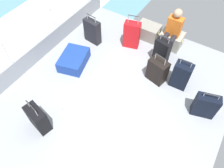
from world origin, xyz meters
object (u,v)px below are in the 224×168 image
cargo_crate_1 (171,39)px  suitcase_0 (38,118)px  suitcase_5 (162,52)px  cargo_crate_0 (148,31)px  suitcase_4 (92,31)px  suitcase_6 (181,75)px  suitcase_2 (157,71)px  passenger_seated (172,31)px  suitcase_1 (205,106)px  suitcase_7 (132,35)px  paper_cup (64,107)px  suitcase_3 (74,60)px

cargo_crate_1 → suitcase_0: size_ratio=0.78×
cargo_crate_1 → suitcase_5: 0.68m
cargo_crate_0 → suitcase_4: 1.46m
suitcase_5 → suitcase_6: 0.78m
suitcase_4 → suitcase_0: bearing=-77.5°
suitcase_6 → suitcase_5: bearing=146.1°
cargo_crate_1 → suitcase_4: bearing=-152.6°
suitcase_2 → passenger_seated: bearing=99.2°
suitcase_1 → suitcase_7: (-2.18, 1.00, 0.07)m
suitcase_2 → suitcase_1: bearing=-15.3°
suitcase_0 → suitcase_4: 2.61m
suitcase_7 → passenger_seated: bearing=23.0°
cargo_crate_0 → suitcase_2: 1.46m
paper_cup → suitcase_6: bearing=46.5°
cargo_crate_0 → suitcase_3: size_ratio=0.70×
suitcase_7 → suitcase_3: bearing=-122.9°
suitcase_0 → paper_cup: 0.59m
cargo_crate_0 → suitcase_6: bearing=-40.1°
cargo_crate_1 → suitcase_3: cargo_crate_1 is taller
suitcase_4 → suitcase_7: (0.92, 0.38, 0.03)m
cargo_crate_1 → suitcase_0: (-1.21, -3.47, 0.08)m
suitcase_1 → suitcase_6: 0.80m
suitcase_2 → suitcase_3: 1.96m
cargo_crate_0 → suitcase_2: (0.81, -1.21, 0.10)m
suitcase_7 → paper_cup: suitcase_7 is taller
passenger_seated → suitcase_6: bearing=-54.5°
cargo_crate_1 → passenger_seated: passenger_seated is taller
cargo_crate_1 → suitcase_0: suitcase_0 is taller
suitcase_3 → suitcase_7: size_ratio=0.98×
cargo_crate_0 → paper_cup: size_ratio=6.17×
suitcase_0 → suitcase_1: (2.54, 1.93, 0.00)m
suitcase_5 → suitcase_7: (-0.87, 0.13, 0.02)m
suitcase_3 → paper_cup: size_ratio=8.79×
cargo_crate_1 → suitcase_7: size_ratio=0.65×
suitcase_5 → suitcase_4: bearing=-172.0°
passenger_seated → suitcase_2: passenger_seated is taller
suitcase_1 → suitcase_3: (-3.02, -0.29, -0.14)m
suitcase_5 → cargo_crate_0: bearing=134.7°
cargo_crate_0 → suitcase_2: suitcase_2 is taller
suitcase_6 → suitcase_4: bearing=175.8°
suitcase_4 → suitcase_7: bearing=22.3°
passenger_seated → suitcase_0: (-1.21, -3.29, -0.29)m
cargo_crate_0 → passenger_seated: bearing=-15.1°
suitcase_1 → paper_cup: size_ratio=6.57×
passenger_seated → suitcase_4: (-1.78, -0.74, -0.25)m
suitcase_4 → passenger_seated: bearing=22.6°
suitcase_2 → suitcase_6: size_ratio=0.95×
cargo_crate_0 → paper_cup: (-0.44, -2.93, -0.13)m
passenger_seated → suitcase_0: passenger_seated is taller
suitcase_0 → suitcase_3: bearing=106.1°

